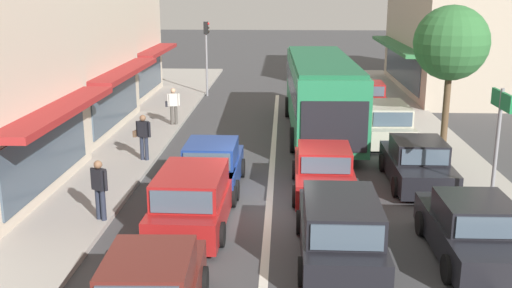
{
  "coord_description": "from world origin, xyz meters",
  "views": [
    {
      "loc": [
        0.4,
        -16.17,
        6.15
      ],
      "look_at": [
        -0.5,
        2.43,
        1.2
      ],
      "focal_mm": 42.0,
      "sensor_mm": 36.0,
      "label": 1
    }
  ],
  "objects_px": {
    "city_bus": "(321,90)",
    "sedan_queue_far_back": "(324,172)",
    "parked_sedan_kerb_second": "(417,164)",
    "parked_wagon_kerb_third": "(384,123)",
    "hatchback_queue_gap_filler": "(212,167)",
    "street_tree_right": "(451,44)",
    "parked_sedan_kerb_front": "(472,231)",
    "traffic_light_downstreet": "(206,46)",
    "wagon_adjacent_lane_trail": "(340,230)",
    "pedestrian_browsing_midblock": "(99,186)",
    "pedestrian_with_handbag_near": "(173,104)",
    "wagon_adjacent_lane_lead": "(193,199)",
    "parked_sedan_kerb_rear": "(367,98)",
    "directional_road_sign": "(499,124)",
    "pedestrian_far_walker": "(143,134)"
  },
  "relations": [
    {
      "from": "parked_sedan_kerb_rear",
      "to": "traffic_light_downstreet",
      "type": "xyz_separation_m",
      "value": [
        -8.57,
        3.79,
        2.19
      ]
    },
    {
      "from": "directional_road_sign",
      "to": "pedestrian_with_handbag_near",
      "type": "bearing_deg",
      "value": 135.18
    },
    {
      "from": "wagon_adjacent_lane_lead",
      "to": "pedestrian_with_handbag_near",
      "type": "xyz_separation_m",
      "value": [
        -2.57,
        11.18,
        0.32
      ]
    },
    {
      "from": "city_bus",
      "to": "street_tree_right",
      "type": "distance_m",
      "value": 5.98
    },
    {
      "from": "city_bus",
      "to": "parked_wagon_kerb_third",
      "type": "relative_size",
      "value": 2.4
    },
    {
      "from": "city_bus",
      "to": "hatchback_queue_gap_filler",
      "type": "xyz_separation_m",
      "value": [
        -3.73,
        -7.34,
        -1.17
      ]
    },
    {
      "from": "parked_sedan_kerb_rear",
      "to": "traffic_light_downstreet",
      "type": "height_order",
      "value": "traffic_light_downstreet"
    },
    {
      "from": "city_bus",
      "to": "parked_wagon_kerb_third",
      "type": "bearing_deg",
      "value": -23.83
    },
    {
      "from": "parked_wagon_kerb_third",
      "to": "traffic_light_downstreet",
      "type": "distance_m",
      "value": 13.16
    },
    {
      "from": "directional_road_sign",
      "to": "street_tree_right",
      "type": "distance_m",
      "value": 6.34
    },
    {
      "from": "parked_wagon_kerb_third",
      "to": "directional_road_sign",
      "type": "relative_size",
      "value": 1.27
    },
    {
      "from": "directional_road_sign",
      "to": "pedestrian_with_handbag_near",
      "type": "xyz_separation_m",
      "value": [
        -10.49,
        10.43,
        -1.61
      ]
    },
    {
      "from": "parked_wagon_kerb_third",
      "to": "pedestrian_browsing_midblock",
      "type": "distance_m",
      "value": 12.83
    },
    {
      "from": "wagon_adjacent_lane_lead",
      "to": "traffic_light_downstreet",
      "type": "xyz_separation_m",
      "value": [
        -2.06,
        19.09,
        2.11
      ]
    },
    {
      "from": "street_tree_right",
      "to": "pedestrian_browsing_midblock",
      "type": "relative_size",
      "value": 3.38
    },
    {
      "from": "parked_sedan_kerb_rear",
      "to": "city_bus",
      "type": "bearing_deg",
      "value": -118.01
    },
    {
      "from": "parked_sedan_kerb_front",
      "to": "parked_sedan_kerb_rear",
      "type": "xyz_separation_m",
      "value": [
        -0.22,
        16.89,
        0.0
      ]
    },
    {
      "from": "parked_sedan_kerb_second",
      "to": "parked_wagon_kerb_third",
      "type": "relative_size",
      "value": 0.92
    },
    {
      "from": "pedestrian_far_walker",
      "to": "wagon_adjacent_lane_trail",
      "type": "bearing_deg",
      "value": -49.95
    },
    {
      "from": "wagon_adjacent_lane_lead",
      "to": "city_bus",
      "type": "bearing_deg",
      "value": 69.47
    },
    {
      "from": "sedan_queue_far_back",
      "to": "parked_sedan_kerb_second",
      "type": "height_order",
      "value": "same"
    },
    {
      "from": "directional_road_sign",
      "to": "pedestrian_far_walker",
      "type": "xyz_separation_m",
      "value": [
        -10.53,
        4.83,
        -1.61
      ]
    },
    {
      "from": "city_bus",
      "to": "sedan_queue_far_back",
      "type": "bearing_deg",
      "value": -92.34
    },
    {
      "from": "city_bus",
      "to": "parked_sedan_kerb_second",
      "type": "xyz_separation_m",
      "value": [
        2.71,
        -6.58,
        -1.22
      ]
    },
    {
      "from": "wagon_adjacent_lane_trail",
      "to": "pedestrian_with_handbag_near",
      "type": "bearing_deg",
      "value": 115.49
    },
    {
      "from": "wagon_adjacent_lane_trail",
      "to": "parked_sedan_kerb_front",
      "type": "bearing_deg",
      "value": 4.89
    },
    {
      "from": "city_bus",
      "to": "pedestrian_with_handbag_near",
      "type": "xyz_separation_m",
      "value": [
        -6.44,
        0.82,
        -0.81
      ]
    },
    {
      "from": "traffic_light_downstreet",
      "to": "street_tree_right",
      "type": "height_order",
      "value": "street_tree_right"
    },
    {
      "from": "sedan_queue_far_back",
      "to": "parked_wagon_kerb_third",
      "type": "bearing_deg",
      "value": 66.25
    },
    {
      "from": "parked_sedan_kerb_second",
      "to": "pedestrian_with_handbag_near",
      "type": "relative_size",
      "value": 2.58
    },
    {
      "from": "parked_wagon_kerb_third",
      "to": "pedestrian_with_handbag_near",
      "type": "relative_size",
      "value": 2.8
    },
    {
      "from": "parked_sedan_kerb_front",
      "to": "pedestrian_far_walker",
      "type": "bearing_deg",
      "value": 142.39
    },
    {
      "from": "wagon_adjacent_lane_trail",
      "to": "traffic_light_downstreet",
      "type": "xyz_separation_m",
      "value": [
        -5.72,
        20.95,
        2.11
      ]
    },
    {
      "from": "sedan_queue_far_back",
      "to": "parked_sedan_kerb_second",
      "type": "xyz_separation_m",
      "value": [
        3.02,
        0.99,
        0.0
      ]
    },
    {
      "from": "wagon_adjacent_lane_lead",
      "to": "parked_sedan_kerb_second",
      "type": "xyz_separation_m",
      "value": [
        6.59,
        3.78,
        -0.08
      ]
    },
    {
      "from": "wagon_adjacent_lane_lead",
      "to": "hatchback_queue_gap_filler",
      "type": "xyz_separation_m",
      "value": [
        0.14,
        3.02,
        -0.04
      ]
    },
    {
      "from": "parked_wagon_kerb_third",
      "to": "city_bus",
      "type": "bearing_deg",
      "value": 156.17
    },
    {
      "from": "hatchback_queue_gap_filler",
      "to": "parked_sedan_kerb_rear",
      "type": "relative_size",
      "value": 0.88
    },
    {
      "from": "sedan_queue_far_back",
      "to": "wagon_adjacent_lane_trail",
      "type": "distance_m",
      "value": 4.65
    },
    {
      "from": "parked_sedan_kerb_front",
      "to": "traffic_light_downstreet",
      "type": "xyz_separation_m",
      "value": [
        -8.78,
        20.69,
        2.19
      ]
    },
    {
      "from": "parked_sedan_kerb_second",
      "to": "parked_wagon_kerb_third",
      "type": "distance_m",
      "value": 5.47
    },
    {
      "from": "city_bus",
      "to": "parked_sedan_kerb_second",
      "type": "distance_m",
      "value": 7.22
    },
    {
      "from": "street_tree_right",
      "to": "pedestrian_with_handbag_near",
      "type": "height_order",
      "value": "street_tree_right"
    },
    {
      "from": "wagon_adjacent_lane_lead",
      "to": "pedestrian_browsing_midblock",
      "type": "height_order",
      "value": "pedestrian_browsing_midblock"
    },
    {
      "from": "parked_sedan_kerb_second",
      "to": "pedestrian_with_handbag_near",
      "type": "distance_m",
      "value": 11.78
    },
    {
      "from": "directional_road_sign",
      "to": "pedestrian_far_walker",
      "type": "bearing_deg",
      "value": 155.38
    },
    {
      "from": "wagon_adjacent_lane_trail",
      "to": "directional_road_sign",
      "type": "height_order",
      "value": "directional_road_sign"
    },
    {
      "from": "pedestrian_browsing_midblock",
      "to": "traffic_light_downstreet",
      "type": "bearing_deg",
      "value": 88.83
    },
    {
      "from": "sedan_queue_far_back",
      "to": "parked_sedan_kerb_front",
      "type": "height_order",
      "value": "same"
    },
    {
      "from": "hatchback_queue_gap_filler",
      "to": "street_tree_right",
      "type": "height_order",
      "value": "street_tree_right"
    }
  ]
}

